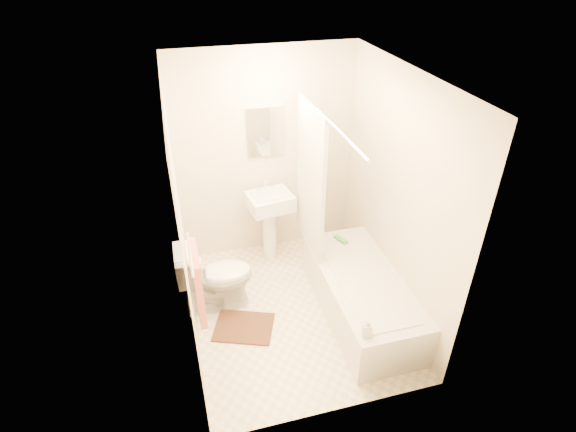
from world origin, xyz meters
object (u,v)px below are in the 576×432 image
object	(u,v)px
bath_mat	(244,327)
soap_bottle	(367,327)
sink	(270,224)
bathtub	(361,295)
toilet	(215,277)

from	to	relation	value
bath_mat	soap_bottle	size ratio (longest dim) A/B	3.35
soap_bottle	bath_mat	bearing A→B (deg)	139.56
sink	bathtub	size ratio (longest dim) A/B	0.57
toilet	bathtub	distance (m)	1.48
bathtub	soap_bottle	world-z (taller)	soap_bottle
bath_mat	soap_bottle	distance (m)	1.32
bath_mat	bathtub	bearing A→B (deg)	-4.19
toilet	bathtub	world-z (taller)	toilet
toilet	sink	distance (m)	0.98
toilet	bathtub	bearing A→B (deg)	-109.84
sink	soap_bottle	world-z (taller)	sink
toilet	bath_mat	distance (m)	0.58
toilet	bath_mat	world-z (taller)	toilet
toilet	bathtub	xyz separation A→B (m)	(1.39, -0.49, -0.14)
sink	toilet	bearing A→B (deg)	-145.99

